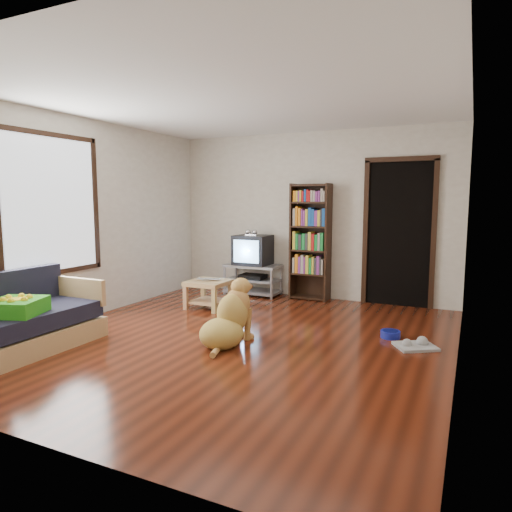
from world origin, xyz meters
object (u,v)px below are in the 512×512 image
at_px(tv_stand, 253,278).
at_px(crt_tv, 253,250).
at_px(laptop, 207,280).
at_px(dog_bowl, 390,334).
at_px(dog, 229,320).
at_px(grey_rag, 415,346).
at_px(green_cushion, 17,307).
at_px(bookshelf, 310,236).
at_px(sofa, 12,328).
at_px(coffee_table, 208,289).

bearing_deg(tv_stand, crt_tv, 90.00).
height_order(laptop, crt_tv, crt_tv).
distance_m(dog_bowl, dog, 1.84).
relative_size(grey_rag, dog, 0.45).
bearing_deg(crt_tv, tv_stand, -90.00).
bearing_deg(dog_bowl, green_cushion, -146.15).
bearing_deg(bookshelf, sofa, -117.32).
relative_size(crt_tv, coffee_table, 1.05).
height_order(tv_stand, dog, dog).
height_order(tv_stand, sofa, sofa).
relative_size(sofa, dog, 2.01).
distance_m(bookshelf, sofa, 4.26).
relative_size(laptop, dog, 0.38).
bearing_deg(tv_stand, grey_rag, -31.71).
relative_size(grey_rag, sofa, 0.22).
distance_m(crt_tv, bookshelf, 0.99).
relative_size(green_cushion, tv_stand, 0.51).
xyz_separation_m(green_cushion, dog_bowl, (3.29, 2.21, -0.46)).
bearing_deg(coffee_table, green_cushion, -104.88).
relative_size(bookshelf, dog, 2.01).
xyz_separation_m(laptop, grey_rag, (2.91, -0.56, -0.40)).
xyz_separation_m(crt_tv, coffee_table, (-0.17, -1.13, -0.46)).
bearing_deg(dog_bowl, crt_tv, 149.02).
bearing_deg(crt_tv, dog, -69.98).
distance_m(green_cushion, dog_bowl, 3.99).
relative_size(green_cushion, laptop, 1.37).
relative_size(green_cushion, sofa, 0.26).
relative_size(crt_tv, bookshelf, 0.32).
distance_m(grey_rag, tv_stand, 3.23).
height_order(green_cushion, tv_stand, green_cushion).
xyz_separation_m(green_cushion, crt_tv, (0.85, 3.67, 0.25)).
height_order(crt_tv, coffee_table, crt_tv).
height_order(laptop, tv_stand, tv_stand).
bearing_deg(grey_rag, sofa, -152.42).
bearing_deg(sofa, dog, 33.11).
relative_size(laptop, sofa, 0.19).
distance_m(crt_tv, sofa, 3.81).
xyz_separation_m(tv_stand, sofa, (-0.97, -3.63, -0.01)).
xyz_separation_m(green_cushion, laptop, (0.68, 2.51, -0.08)).
xyz_separation_m(green_cushion, coffee_table, (0.68, 2.54, -0.22)).
relative_size(bookshelf, coffee_table, 3.27).
distance_m(grey_rag, bookshelf, 2.71).
distance_m(crt_tv, dog, 2.64).
bearing_deg(coffee_table, dog, -50.96).
distance_m(laptop, dog_bowl, 2.66).
relative_size(tv_stand, bookshelf, 0.50).
relative_size(laptop, crt_tv, 0.58).
relative_size(green_cushion, dog_bowl, 2.10).
bearing_deg(coffee_table, bookshelf, 46.83).
bearing_deg(crt_tv, sofa, -104.93).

